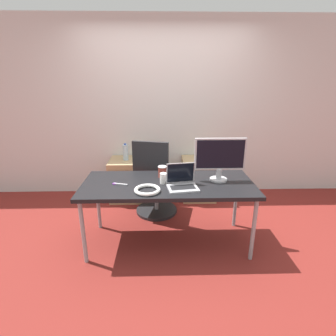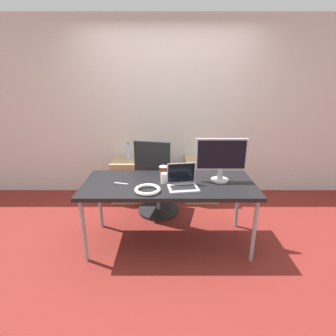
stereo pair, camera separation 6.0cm
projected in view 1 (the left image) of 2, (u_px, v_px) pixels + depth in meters
The scene contains 13 objects.
ground_plane at pixel (168, 241), 2.98m from camera, with size 14.00×14.00×0.00m, color maroon.
wall_back at pixel (165, 110), 3.93m from camera, with size 10.00×0.05×2.60m.
desk at pixel (168, 187), 2.76m from camera, with size 1.79×0.77×0.72m.
office_chair at pixel (155, 188), 3.46m from camera, with size 0.58×0.61×1.05m.
cabinet_left at pixel (127, 179), 3.97m from camera, with size 0.49×0.51×0.61m.
cabinet_right at pixel (198, 178), 4.00m from camera, with size 0.49×0.51×0.61m.
water_bottle at pixel (126, 152), 3.83m from camera, with size 0.08×0.08×0.25m.
laptop_center at pixel (182, 183), 2.61m from camera, with size 0.33×0.29×0.24m.
monitor at pixel (220, 158), 2.73m from camera, with size 0.53×0.19×0.46m.
coffee_cup_white at pixel (163, 178), 2.71m from camera, with size 0.07×0.07×0.11m.
coffee_cup_brown at pixel (162, 172), 2.88m from camera, with size 0.09×0.09×0.13m.
cable_coil at pixel (147, 190), 2.52m from camera, with size 0.26×0.26×0.04m.
scissors at pixel (118, 184), 2.70m from camera, with size 0.17×0.08×0.01m.
Camera 1 is at (-0.07, -2.54, 1.76)m, focal length 28.00 mm.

